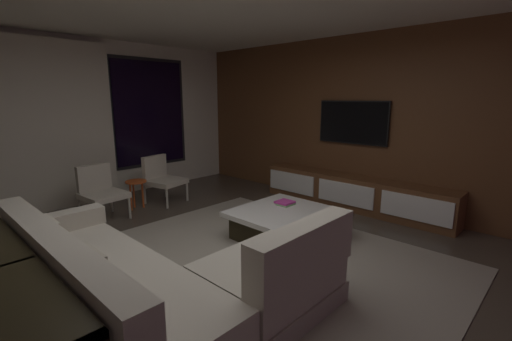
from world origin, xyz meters
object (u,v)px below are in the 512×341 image
at_px(side_stool, 136,186).
at_px(mounted_tv, 353,122).
at_px(accent_chair_by_curtain, 100,189).
at_px(accent_chair_near_window, 162,177).
at_px(sectional_couch, 152,284).
at_px(book_stack_on_coffee_table, 285,203).
at_px(coffee_table, 286,224).
at_px(console_table_behind_couch, 7,314).
at_px(media_console, 355,193).

relative_size(side_stool, mounted_tv, 0.39).
xyz_separation_m(accent_chair_by_curtain, side_stool, (0.57, 0.04, -0.06)).
bearing_deg(accent_chair_near_window, mounted_tv, -48.95).
xyz_separation_m(sectional_couch, book_stack_on_coffee_table, (2.17, 0.39, 0.09)).
distance_m(sectional_couch, accent_chair_near_window, 3.26).
xyz_separation_m(accent_chair_by_curtain, mounted_tv, (3.12, -2.27, 0.92)).
distance_m(coffee_table, console_table_behind_couch, 2.89).
relative_size(coffee_table, book_stack_on_coffee_table, 5.55).
relative_size(sectional_couch, console_table_behind_couch, 1.19).
xyz_separation_m(accent_chair_near_window, console_table_behind_couch, (-2.69, -2.60, -0.02)).
xyz_separation_m(sectional_couch, mounted_tv, (3.83, 0.37, 1.06)).
xyz_separation_m(sectional_couch, media_console, (3.65, 0.17, -0.04)).
bearing_deg(coffee_table, console_table_behind_couch, -178.24).
relative_size(sectional_couch, mounted_tv, 2.12).
bearing_deg(console_table_behind_couch, accent_chair_by_curtain, 57.15).
height_order(accent_chair_near_window, console_table_behind_couch, accent_chair_near_window).
bearing_deg(console_table_behind_couch, side_stool, 49.37).
bearing_deg(accent_chair_near_window, side_stool, -174.10).
distance_m(coffee_table, book_stack_on_coffee_table, 0.33).
height_order(sectional_couch, accent_chair_by_curtain, sectional_couch).
distance_m(sectional_couch, media_console, 3.65).
bearing_deg(sectional_couch, media_console, 2.72).
bearing_deg(console_table_behind_couch, mounted_tv, 2.93).
bearing_deg(accent_chair_by_curtain, mounted_tv, -36.11).
height_order(book_stack_on_coffee_table, accent_chair_near_window, accent_chair_near_window).
bearing_deg(console_table_behind_couch, coffee_table, 1.76).
xyz_separation_m(book_stack_on_coffee_table, console_table_behind_couch, (-3.08, -0.26, 0.03)).
xyz_separation_m(accent_chair_by_curtain, console_table_behind_couch, (-1.63, -2.52, -0.02)).
height_order(coffee_table, accent_chair_near_window, accent_chair_near_window).
height_order(sectional_couch, coffee_table, sectional_couch).
xyz_separation_m(accent_chair_by_curtain, media_console, (2.94, -2.47, -0.18)).
relative_size(accent_chair_near_window, accent_chair_by_curtain, 1.00).
xyz_separation_m(accent_chair_near_window, media_console, (1.88, -2.56, -0.18)).
relative_size(sectional_couch, media_console, 0.81).
xyz_separation_m(coffee_table, console_table_behind_couch, (-2.88, -0.09, 0.23)).
relative_size(accent_chair_by_curtain, console_table_behind_couch, 0.37).
bearing_deg(coffee_table, sectional_couch, -173.70).
xyz_separation_m(coffee_table, side_stool, (-0.69, 2.47, 0.19)).
relative_size(book_stack_on_coffee_table, side_stool, 0.45).
relative_size(accent_chair_near_window, side_stool, 1.70).
distance_m(coffee_table, mounted_tv, 2.20).
relative_size(book_stack_on_coffee_table, console_table_behind_couch, 0.10).
relative_size(accent_chair_by_curtain, media_console, 0.25).
relative_size(accent_chair_near_window, console_table_behind_couch, 0.37).
bearing_deg(console_table_behind_couch, accent_chair_near_window, 44.12).
distance_m(book_stack_on_coffee_table, accent_chair_near_window, 2.38).
bearing_deg(console_table_behind_couch, book_stack_on_coffee_table, 4.88).
bearing_deg(coffee_table, side_stool, 105.57).
xyz_separation_m(coffee_table, accent_chair_by_curtain, (-1.25, 2.43, 0.25)).
distance_m(accent_chair_near_window, accent_chair_by_curtain, 1.06).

